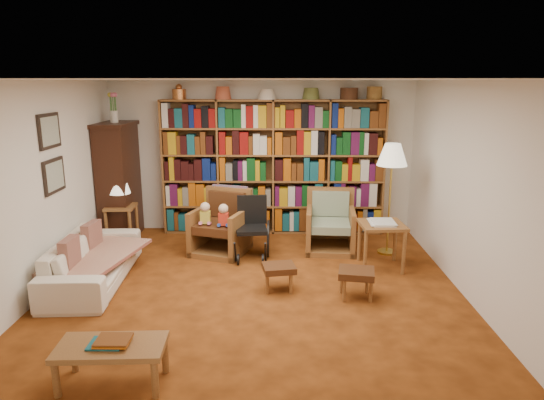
{
  "coord_description": "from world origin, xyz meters",
  "views": [
    {
      "loc": [
        0.29,
        -5.52,
        2.48
      ],
      "look_at": [
        0.2,
        0.6,
        0.98
      ],
      "focal_mm": 32.0,
      "sensor_mm": 36.0,
      "label": 1
    }
  ],
  "objects_px": {
    "sofa": "(93,260)",
    "armchair_leather": "(221,226)",
    "side_table_lamp": "(121,215)",
    "side_table_papers": "(382,230)",
    "floor_lamp": "(392,159)",
    "footstool_b": "(356,275)",
    "footstool_a": "(279,270)",
    "armchair_sage": "(330,226)",
    "wheelchair": "(252,230)",
    "coffee_table": "(111,350)"
  },
  "relations": [
    {
      "from": "sofa",
      "to": "armchair_leather",
      "type": "xyz_separation_m",
      "value": [
        1.48,
        1.19,
        0.1
      ]
    },
    {
      "from": "armchair_sage",
      "to": "wheelchair",
      "type": "relative_size",
      "value": 1.02
    },
    {
      "from": "footstool_a",
      "to": "side_table_papers",
      "type": "bearing_deg",
      "value": 29.02
    },
    {
      "from": "wheelchair",
      "to": "side_table_papers",
      "type": "relative_size",
      "value": 1.34
    },
    {
      "from": "armchair_leather",
      "to": "wheelchair",
      "type": "bearing_deg",
      "value": -27.31
    },
    {
      "from": "wheelchair",
      "to": "armchair_leather",
      "type": "bearing_deg",
      "value": 152.69
    },
    {
      "from": "armchair_leather",
      "to": "coffee_table",
      "type": "distance_m",
      "value": 3.38
    },
    {
      "from": "wheelchair",
      "to": "coffee_table",
      "type": "xyz_separation_m",
      "value": [
        -1.0,
        -3.09,
        -0.08
      ]
    },
    {
      "from": "footstool_b",
      "to": "coffee_table",
      "type": "distance_m",
      "value": 2.86
    },
    {
      "from": "side_table_lamp",
      "to": "floor_lamp",
      "type": "bearing_deg",
      "value": -5.09
    },
    {
      "from": "armchair_leather",
      "to": "floor_lamp",
      "type": "relative_size",
      "value": 0.6
    },
    {
      "from": "sofa",
      "to": "side_table_lamp",
      "type": "distance_m",
      "value": 1.49
    },
    {
      "from": "sofa",
      "to": "side_table_papers",
      "type": "xyz_separation_m",
      "value": [
        3.73,
        0.53,
        0.24
      ]
    },
    {
      "from": "armchair_sage",
      "to": "footstool_a",
      "type": "height_order",
      "value": "armchair_sage"
    },
    {
      "from": "floor_lamp",
      "to": "side_table_papers",
      "type": "height_order",
      "value": "floor_lamp"
    },
    {
      "from": "side_table_lamp",
      "to": "side_table_papers",
      "type": "distance_m",
      "value": 3.95
    },
    {
      "from": "side_table_lamp",
      "to": "floor_lamp",
      "type": "xyz_separation_m",
      "value": [
        4.05,
        -0.36,
        0.94
      ]
    },
    {
      "from": "side_table_lamp",
      "to": "side_table_papers",
      "type": "height_order",
      "value": "side_table_papers"
    },
    {
      "from": "side_table_papers",
      "to": "coffee_table",
      "type": "distance_m",
      "value": 3.86
    },
    {
      "from": "footstool_a",
      "to": "floor_lamp",
      "type": "bearing_deg",
      "value": 40.05
    },
    {
      "from": "footstool_a",
      "to": "side_table_lamp",
      "type": "bearing_deg",
      "value": 145.07
    },
    {
      "from": "side_table_lamp",
      "to": "armchair_sage",
      "type": "bearing_deg",
      "value": -2.84
    },
    {
      "from": "armchair_sage",
      "to": "coffee_table",
      "type": "height_order",
      "value": "armchair_sage"
    },
    {
      "from": "wheelchair",
      "to": "floor_lamp",
      "type": "height_order",
      "value": "floor_lamp"
    },
    {
      "from": "armchair_sage",
      "to": "wheelchair",
      "type": "distance_m",
      "value": 1.22
    },
    {
      "from": "armchair_sage",
      "to": "side_table_papers",
      "type": "height_order",
      "value": "armchair_sage"
    },
    {
      "from": "wheelchair",
      "to": "coffee_table",
      "type": "bearing_deg",
      "value": -107.88
    },
    {
      "from": "floor_lamp",
      "to": "footstool_b",
      "type": "xyz_separation_m",
      "value": [
        -0.7,
        -1.54,
        -1.12
      ]
    },
    {
      "from": "armchair_sage",
      "to": "wheelchair",
      "type": "bearing_deg",
      "value": -162.48
    },
    {
      "from": "footstool_a",
      "to": "footstool_b",
      "type": "height_order",
      "value": "footstool_b"
    },
    {
      "from": "floor_lamp",
      "to": "footstool_b",
      "type": "distance_m",
      "value": 2.03
    },
    {
      "from": "wheelchair",
      "to": "footstool_a",
      "type": "relative_size",
      "value": 2.04
    },
    {
      "from": "side_table_lamp",
      "to": "armchair_leather",
      "type": "bearing_deg",
      "value": -10.12
    },
    {
      "from": "sofa",
      "to": "wheelchair",
      "type": "bearing_deg",
      "value": -67.39
    },
    {
      "from": "sofa",
      "to": "footstool_b",
      "type": "relative_size",
      "value": 4.27
    },
    {
      "from": "side_table_lamp",
      "to": "coffee_table",
      "type": "bearing_deg",
      "value": -73.73
    },
    {
      "from": "sofa",
      "to": "floor_lamp",
      "type": "distance_m",
      "value": 4.25
    },
    {
      "from": "floor_lamp",
      "to": "coffee_table",
      "type": "bearing_deg",
      "value": -132.61
    },
    {
      "from": "armchair_leather",
      "to": "footstool_b",
      "type": "relative_size",
      "value": 2.12
    },
    {
      "from": "sofa",
      "to": "footstool_b",
      "type": "height_order",
      "value": "sofa"
    },
    {
      "from": "floor_lamp",
      "to": "footstool_b",
      "type": "relative_size",
      "value": 3.54
    },
    {
      "from": "armchair_sage",
      "to": "armchair_leather",
      "type": "bearing_deg",
      "value": -175.7
    },
    {
      "from": "sofa",
      "to": "armchair_leather",
      "type": "bearing_deg",
      "value": -54.45
    },
    {
      "from": "side_table_lamp",
      "to": "side_table_papers",
      "type": "bearing_deg",
      "value": -13.81
    },
    {
      "from": "sofa",
      "to": "footstool_b",
      "type": "xyz_separation_m",
      "value": [
        3.25,
        -0.43,
        -0.0
      ]
    },
    {
      "from": "armchair_sage",
      "to": "coffee_table",
      "type": "distance_m",
      "value": 4.08
    },
    {
      "from": "armchair_leather",
      "to": "wheelchair",
      "type": "distance_m",
      "value": 0.53
    },
    {
      "from": "sofa",
      "to": "footstool_a",
      "type": "bearing_deg",
      "value": -99.0
    },
    {
      "from": "floor_lamp",
      "to": "footstool_a",
      "type": "relative_size",
      "value": 3.76
    },
    {
      "from": "floor_lamp",
      "to": "side_table_papers",
      "type": "relative_size",
      "value": 2.48
    }
  ]
}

